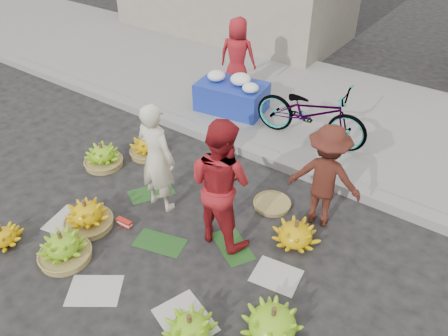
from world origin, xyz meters
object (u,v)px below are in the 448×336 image
Objects in this scene: vendor_cream at (157,158)px; banana_bunch_4 at (273,323)px; flower_table at (232,95)px; bicycle at (311,112)px; banana_bunch_0 at (87,215)px.

banana_bunch_4 is at bearing 159.76° from vendor_cream.
vendor_cream is 2.88m from flower_table.
vendor_cream is at bearing 156.02° from bicycle.
vendor_cream is at bearing -84.76° from flower_table.
bicycle is at bearing -13.04° from flower_table.
banana_bunch_0 is 2.84m from banana_bunch_4.
flower_table is (-3.02, 3.66, 0.23)m from banana_bunch_4.
banana_bunch_0 reaches higher than banana_bunch_4.
banana_bunch_0 is 3.86m from bicycle.
bicycle is at bearing -109.85° from vendor_cream.
banana_bunch_4 is 4.75m from flower_table.
bicycle is at bearing 111.02° from banana_bunch_4.
flower_table is (-0.68, 2.77, -0.38)m from vendor_cream.
banana_bunch_4 is at bearing 0.13° from banana_bunch_0.
bicycle is (1.48, 3.54, 0.44)m from banana_bunch_0.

